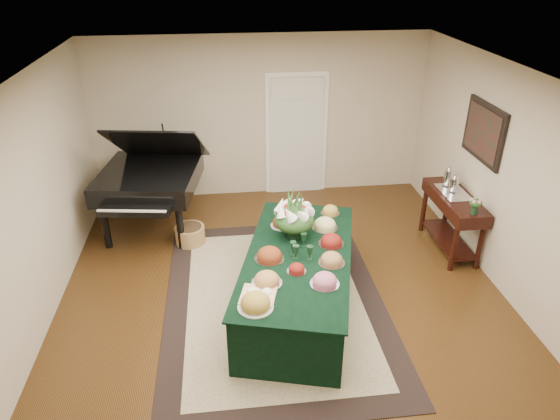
{
  "coord_description": "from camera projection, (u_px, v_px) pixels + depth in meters",
  "views": [
    {
      "loc": [
        -0.64,
        -4.99,
        3.9
      ],
      "look_at": [
        0.0,
        0.3,
        1.05
      ],
      "focal_mm": 32.0,
      "sensor_mm": 36.0,
      "label": 1
    }
  ],
  "objects": [
    {
      "name": "buffet_table",
      "position": [
        298.0,
        281.0,
        5.9
      ],
      "size": [
        1.8,
        2.74,
        0.74
      ],
      "color": "black",
      "rests_on": "ground"
    },
    {
      "name": "kitchen_doorway",
      "position": [
        296.0,
        136.0,
        8.46
      ],
      "size": [
        1.05,
        0.07,
        2.1
      ],
      "color": "white",
      "rests_on": "ground"
    },
    {
      "name": "ground",
      "position": [
        283.0,
        295.0,
        6.28
      ],
      "size": [
        6.0,
        6.0,
        0.0
      ],
      "primitive_type": "plane",
      "color": "black",
      "rests_on": "ground"
    },
    {
      "name": "tea_service",
      "position": [
        452.0,
        182.0,
        6.95
      ],
      "size": [
        0.34,
        0.58,
        0.3
      ],
      "color": "silver",
      "rests_on": "mahogany_sideboard"
    },
    {
      "name": "wicker_basket",
      "position": [
        190.0,
        235.0,
        7.3
      ],
      "size": [
        0.43,
        0.43,
        0.27
      ],
      "primitive_type": "cylinder",
      "color": "olive",
      "rests_on": "ground"
    },
    {
      "name": "area_rug",
      "position": [
        274.0,
        300.0,
        6.17
      ],
      "size": [
        2.65,
        3.72,
        0.01
      ],
      "color": "black",
      "rests_on": "ground"
    },
    {
      "name": "wall_painting",
      "position": [
        484.0,
        132.0,
        6.44
      ],
      "size": [
        0.05,
        0.95,
        0.75
      ],
      "color": "black",
      "rests_on": "ground"
    },
    {
      "name": "pink_bouquet",
      "position": [
        476.0,
        203.0,
        6.31
      ],
      "size": [
        0.18,
        0.18,
        0.23
      ],
      "color": "black",
      "rests_on": "mahogany_sideboard"
    },
    {
      "name": "grand_piano",
      "position": [
        150.0,
        178.0,
        7.35
      ],
      "size": [
        1.68,
        1.83,
        1.7
      ],
      "color": "black",
      "rests_on": "ground"
    },
    {
      "name": "green_goblets",
      "position": [
        301.0,
        248.0,
        5.69
      ],
      "size": [
        0.25,
        0.36,
        0.18
      ],
      "color": "black",
      "rests_on": "buffet_table"
    },
    {
      "name": "floral_centerpiece",
      "position": [
        295.0,
        215.0,
        5.96
      ],
      "size": [
        0.5,
        0.5,
        0.5
      ],
      "color": "black",
      "rests_on": "buffet_table"
    },
    {
      "name": "cutting_board",
      "position": [
        258.0,
        293.0,
        5.05
      ],
      "size": [
        0.43,
        0.43,
        0.1
      ],
      "color": "tan",
      "rests_on": "buffet_table"
    },
    {
      "name": "food_platters",
      "position": [
        298.0,
        249.0,
        5.74
      ],
      "size": [
        1.44,
        2.19,
        0.12
      ],
      "color": "#A4AEA4",
      "rests_on": "buffet_table"
    },
    {
      "name": "mahogany_sideboard",
      "position": [
        453.0,
        208.0,
        6.93
      ],
      "size": [
        0.45,
        1.27,
        0.85
      ],
      "color": "black",
      "rests_on": "ground"
    }
  ]
}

